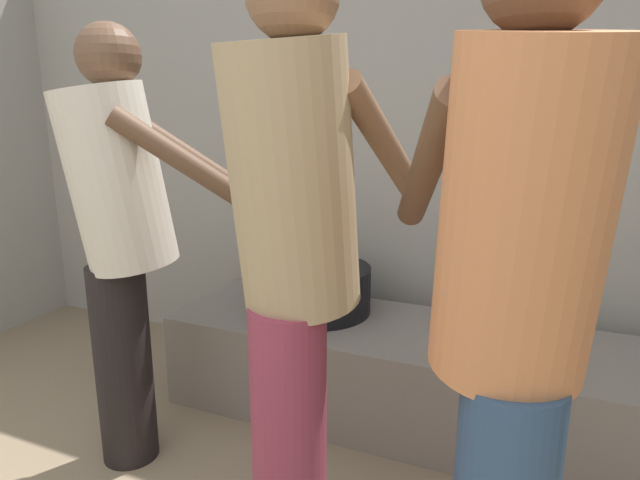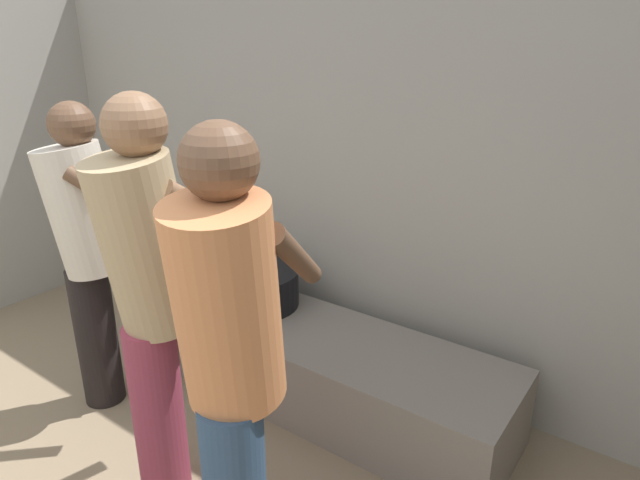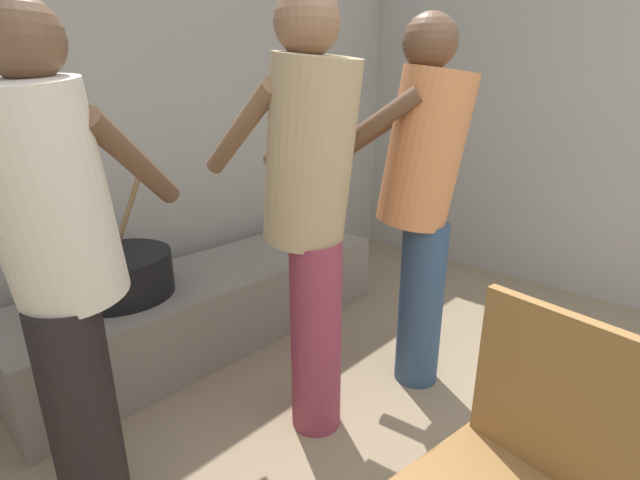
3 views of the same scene
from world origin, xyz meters
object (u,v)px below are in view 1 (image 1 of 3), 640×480
cooking_pot_main (316,289)px  cook_in_orange_shirt (515,303)px  cook_in_tan_shirt (294,247)px  cook_in_cream_shirt (121,227)px

cooking_pot_main → cook_in_orange_shirt: bearing=-50.1°
cooking_pot_main → cook_in_tan_shirt: size_ratio=0.40×
cooking_pot_main → cook_in_tan_shirt: bearing=-69.2°
cook_in_orange_shirt → cook_in_tan_shirt: (-0.53, 0.14, 0.02)m
cooking_pot_main → cook_in_cream_shirt: size_ratio=0.43×
cooking_pot_main → cook_in_cream_shirt: cook_in_cream_shirt is taller
cook_in_orange_shirt → cook_in_cream_shirt: size_ratio=1.04×
cook_in_orange_shirt → cooking_pot_main: bearing=129.9°
cooking_pot_main → cook_in_cream_shirt: 0.89m
cooking_pot_main → cook_in_tan_shirt: (0.35, -0.91, 0.44)m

